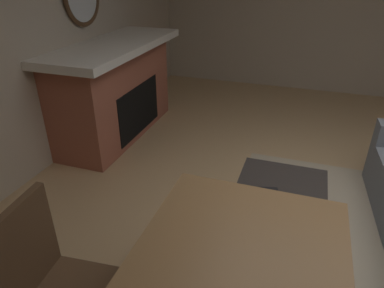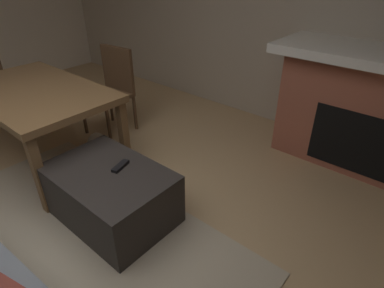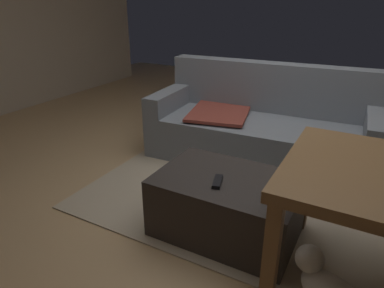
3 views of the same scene
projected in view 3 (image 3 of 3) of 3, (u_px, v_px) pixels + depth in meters
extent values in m
plane|color=tan|center=(250.00, 192.00, 2.89)|extent=(9.08, 9.08, 0.00)
cube|color=tan|center=(255.00, 191.00, 2.90)|extent=(2.60, 2.00, 0.01)
cube|color=slate|center=(260.00, 140.00, 3.39)|extent=(2.19, 1.01, 0.42)
cube|color=slate|center=(272.00, 87.00, 3.49)|extent=(2.15, 0.33, 0.49)
cube|color=slate|center=(377.00, 126.00, 2.88)|extent=(0.23, 0.90, 0.20)
cube|color=slate|center=(172.00, 98.00, 3.65)|extent=(0.23, 0.90, 0.20)
cube|color=brown|center=(220.00, 111.00, 3.46)|extent=(0.71, 0.86, 0.03)
cube|color=#2D2826|center=(227.00, 205.00, 2.33)|extent=(0.94, 0.64, 0.43)
cube|color=black|center=(218.00, 182.00, 2.17)|extent=(0.09, 0.17, 0.02)
cube|color=brown|center=(306.00, 186.00, 2.32)|extent=(0.07, 0.07, 0.68)
cube|color=brown|center=(271.00, 260.00, 1.67)|extent=(0.07, 0.07, 0.68)
sphere|color=silver|center=(310.00, 259.00, 1.79)|extent=(0.15, 0.15, 0.15)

